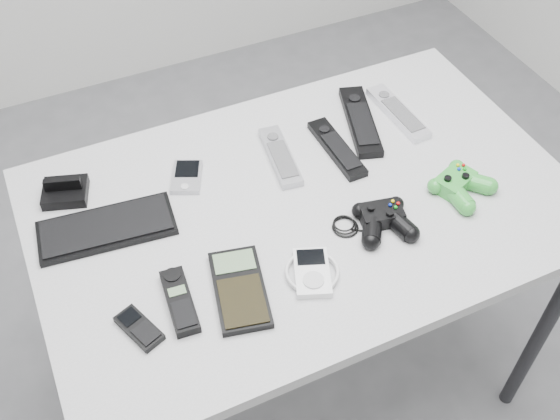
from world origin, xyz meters
name	(u,v)px	position (x,y,z in m)	size (l,w,h in m)	color
floor	(280,408)	(0.00, 0.00, 0.00)	(3.50, 3.50, 0.00)	slate
desk	(305,222)	(0.09, 0.07, 0.70)	(1.15, 0.74, 0.77)	#9E9FA1
pda_keyboard	(107,228)	(-0.31, 0.17, 0.78)	(0.28, 0.12, 0.02)	black
dock_bracket	(64,188)	(-0.37, 0.30, 0.80)	(0.09, 0.08, 0.05)	black
pda	(187,176)	(-0.12, 0.24, 0.78)	(0.06, 0.10, 0.02)	#A7A7AE
remote_silver_a	(280,156)	(0.10, 0.21, 0.78)	(0.05, 0.19, 0.02)	#A7A7AE
remote_black_a	(337,148)	(0.23, 0.18, 0.78)	(0.05, 0.21, 0.02)	black
remote_black_b	(360,120)	(0.32, 0.24, 0.78)	(0.06, 0.25, 0.02)	black
remote_silver_b	(398,112)	(0.42, 0.23, 0.78)	(0.05, 0.21, 0.02)	silver
mobile_phone	(139,328)	(-0.32, -0.09, 0.78)	(0.04, 0.10, 0.02)	black
cordless_handset	(180,301)	(-0.24, -0.07, 0.78)	(0.05, 0.15, 0.02)	black
calculator	(240,289)	(-0.12, -0.09, 0.78)	(0.09, 0.19, 0.02)	black
mp3_player	(312,272)	(0.02, -0.11, 0.78)	(0.11, 0.11, 0.02)	white
controller_black	(383,218)	(0.21, -0.06, 0.79)	(0.21, 0.13, 0.04)	black
controller_green	(460,183)	(0.41, -0.04, 0.79)	(0.12, 0.13, 0.04)	#298E26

